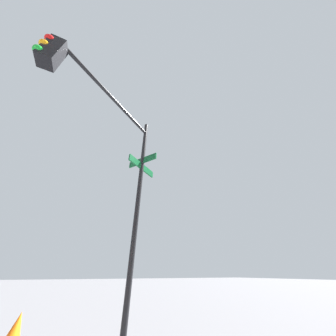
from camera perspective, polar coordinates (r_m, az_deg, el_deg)
traffic_signal_near at (r=4.17m, az=-20.88°, el=11.19°), size 3.06×2.35×5.63m
traffic_cone at (r=5.05m, az=-44.00°, el=-36.63°), size 0.36×0.36×0.58m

